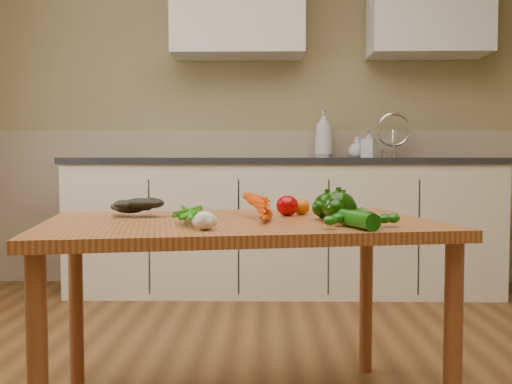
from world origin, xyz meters
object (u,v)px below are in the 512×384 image
at_px(zucchini_a, 365,218).
at_px(zucchini_b, 358,220).
at_px(tomato_a, 287,206).
at_px(pepper_b, 343,206).
at_px(soap_bottle_a, 324,134).
at_px(soap_bottle_c, 357,148).
at_px(tomato_c, 327,206).
at_px(pepper_c, 338,207).
at_px(table, 240,242).
at_px(carrot_bunch, 239,211).
at_px(soap_bottle_b, 369,144).
at_px(pepper_a, 327,206).
at_px(tomato_b, 301,207).
at_px(leafy_greens, 135,204).
at_px(garlic_bulb, 205,221).

bearing_deg(zucchini_a, zucchini_b, -127.25).
bearing_deg(tomato_a, pepper_b, -20.93).
bearing_deg(soap_bottle_a, pepper_b, 91.27).
height_order(soap_bottle_c, tomato_c, soap_bottle_c).
bearing_deg(pepper_c, tomato_a, 127.46).
bearing_deg(soap_bottle_a, tomato_a, 85.68).
relative_size(table, zucchini_a, 8.63).
bearing_deg(pepper_b, carrot_bunch, -167.45).
bearing_deg(tomato_c, soap_bottle_b, 75.12).
xyz_separation_m(pepper_b, zucchini_b, (0.00, -0.30, -0.02)).
bearing_deg(pepper_a, pepper_c, -70.50).
bearing_deg(pepper_b, tomato_b, 138.07).
xyz_separation_m(pepper_b, tomato_c, (-0.04, 0.13, -0.01)).
distance_m(tomato_b, tomato_c, 0.10).
height_order(leafy_greens, zucchini_b, leafy_greens).
bearing_deg(pepper_b, zucchini_b, -89.80).
bearing_deg(soap_bottle_c, carrot_bunch, 168.24).
xyz_separation_m(pepper_a, zucchini_b, (0.06, -0.25, -0.02)).
relative_size(garlic_bulb, tomato_b, 1.02).
bearing_deg(soap_bottle_b, table, -79.28).
xyz_separation_m(soap_bottle_a, tomato_c, (-0.18, -1.90, -0.36)).
bearing_deg(zucchini_a, tomato_a, 122.97).
relative_size(carrot_bunch, tomato_b, 3.75).
height_order(carrot_bunch, tomato_c, same).
bearing_deg(leafy_greens, pepper_b, -4.29).
distance_m(soap_bottle_c, carrot_bunch, 2.26).
distance_m(soap_bottle_a, soap_bottle_b, 0.32).
bearing_deg(zucchini_b, garlic_bulb, -173.24).
bearing_deg(soap_bottle_c, zucchini_a, 178.76).
bearing_deg(pepper_c, table, 168.70).
distance_m(pepper_b, tomato_b, 0.18).
bearing_deg(soap_bottle_c, tomato_c, 175.00).
height_order(leafy_greens, tomato_c, leafy_greens).
bearing_deg(carrot_bunch, tomato_c, 22.53).
relative_size(soap_bottle_b, pepper_b, 2.25).
height_order(tomato_b, zucchini_b, tomato_b).
distance_m(soap_bottle_a, tomato_b, 1.96).
xyz_separation_m(garlic_bulb, zucchini_a, (0.47, 0.09, -0.00)).
bearing_deg(table, zucchini_b, -44.62).
bearing_deg(carrot_bunch, soap_bottle_a, 66.05).
height_order(table, tomato_c, tomato_c).
bearing_deg(leafy_greens, soap_bottle_c, 60.97).
relative_size(pepper_b, zucchini_b, 0.48).
bearing_deg(pepper_c, carrot_bunch, 170.94).
xyz_separation_m(table, garlic_bulb, (-0.09, -0.29, 0.10)).
bearing_deg(tomato_c, tomato_a, -159.60).
xyz_separation_m(leafy_greens, garlic_bulb, (0.29, -0.41, -0.02)).
relative_size(pepper_b, pepper_c, 0.86).
xyz_separation_m(pepper_a, tomato_a, (-0.13, 0.13, -0.01)).
height_order(soap_bottle_b, tomato_c, soap_bottle_b).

